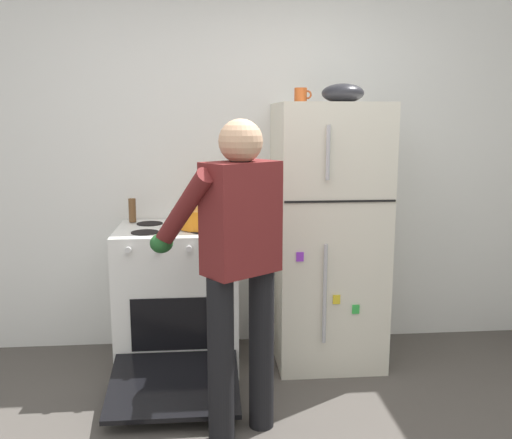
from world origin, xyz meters
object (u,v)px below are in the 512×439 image
(refrigerator, at_px, (327,234))
(stove_range, at_px, (178,298))
(coffee_mug, at_px, (301,95))
(person_cook, at_px, (236,252))
(pepper_mill, at_px, (132,210))
(red_pot, at_px, (201,218))
(mixing_bowl, at_px, (343,93))

(refrigerator, distance_m, stove_range, 1.06)
(refrigerator, bearing_deg, coffee_mug, 164.17)
(stove_range, bearing_deg, refrigerator, 1.02)
(person_cook, relative_size, pepper_mill, 10.15)
(coffee_mug, bearing_deg, red_pot, -171.17)
(stove_range, height_order, pepper_mill, pepper_mill)
(person_cook, relative_size, red_pot, 4.29)
(person_cook, height_order, coffee_mug, coffee_mug)
(red_pot, xyz_separation_m, mixing_bowl, (0.90, 0.05, 0.78))
(mixing_bowl, bearing_deg, person_cook, -129.36)
(coffee_mug, bearing_deg, refrigerator, -15.83)
(person_cook, xyz_separation_m, red_pot, (-0.18, 0.83, 0.02))
(person_cook, height_order, pepper_mill, person_cook)
(red_pot, bearing_deg, mixing_bowl, 3.18)
(refrigerator, xyz_separation_m, mixing_bowl, (0.08, 0.00, 0.91))
(pepper_mill, bearing_deg, mixing_bowl, -8.36)
(stove_range, relative_size, red_pot, 3.25)
(refrigerator, height_order, stove_range, refrigerator)
(pepper_mill, bearing_deg, coffee_mug, -7.74)
(stove_range, distance_m, mixing_bowl, 1.68)
(red_pot, bearing_deg, stove_range, 168.62)
(red_pot, xyz_separation_m, coffee_mug, (0.64, 0.10, 0.77))
(stove_range, relative_size, person_cook, 0.76)
(stove_range, bearing_deg, red_pot, -11.38)
(person_cook, distance_m, coffee_mug, 1.30)
(stove_range, height_order, coffee_mug, coffee_mug)
(person_cook, bearing_deg, coffee_mug, 63.45)
(refrigerator, xyz_separation_m, coffee_mug, (-0.18, 0.05, 0.89))
(person_cook, bearing_deg, red_pot, 102.11)
(mixing_bowl, bearing_deg, red_pot, -176.82)
(refrigerator, bearing_deg, mixing_bowl, 0.22)
(person_cook, relative_size, coffee_mug, 14.28)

